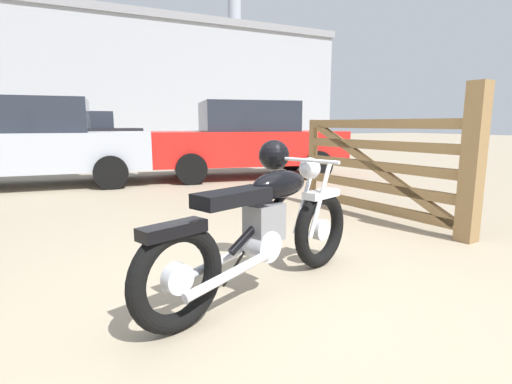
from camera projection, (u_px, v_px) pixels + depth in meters
The scene contains 7 objects.
ground_plane at pixel (291, 298), 2.70m from camera, with size 80.00×80.00×0.00m, color gray.
vintage_motorcycle at pixel (265, 223), 2.77m from camera, with size 1.94×1.06×1.07m.
timber_gate at pixel (395, 165), 4.67m from camera, with size 0.57×2.52×1.60m.
dark_sedan_left at pixel (247, 140), 8.80m from camera, with size 4.40×2.36×1.67m.
silver_sedan_mid at pixel (33, 143), 7.43m from camera, with size 4.27×2.05×1.67m.
white_estate_far at pixel (83, 133), 15.15m from camera, with size 4.43×2.44×1.67m.
industrial_building at pixel (167, 85), 31.45m from camera, with size 24.80×13.05×18.82m.
Camera 1 is at (-1.21, -2.24, 1.19)m, focal length 27.47 mm.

